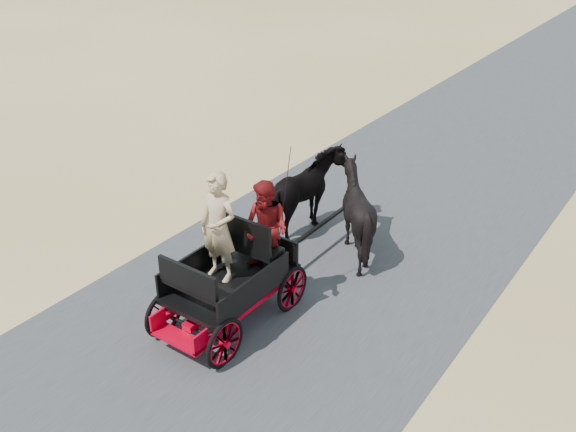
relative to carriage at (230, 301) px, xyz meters
The scene contains 7 objects.
ground 1.89m from the carriage, 79.43° to the left, with size 140.00×140.00×0.00m, color tan.
road 1.89m from the carriage, 79.43° to the left, with size 6.00×140.00×0.01m, color #38383A.
carriage is the anchor object (origin of this frame).
horse_left 3.09m from the carriage, 100.39° to the left, with size 0.91×2.01×1.70m, color black.
horse_right 3.09m from the carriage, 79.61° to the left, with size 1.37×1.54×1.70m, color black.
driver_man 1.28m from the carriage, 165.96° to the left, with size 0.66×0.43×1.80m, color tan.
passenger_woman 1.33m from the carriage, 63.43° to the left, with size 0.77×0.60×1.58m, color #660C0F.
Camera 1 is at (5.28, -8.10, 6.40)m, focal length 40.00 mm.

